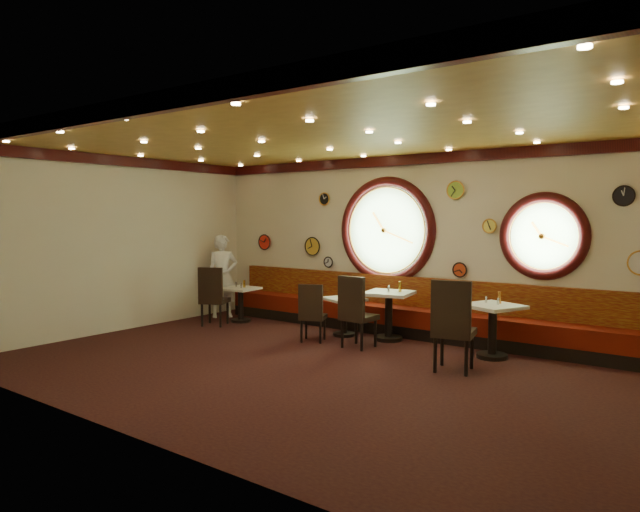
{
  "coord_description": "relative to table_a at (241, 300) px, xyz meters",
  "views": [
    {
      "loc": [
        4.68,
        -6.2,
        2.11
      ],
      "look_at": [
        -0.51,
        0.8,
        1.5
      ],
      "focal_mm": 32.0,
      "sensor_mm": 36.0,
      "label": 1
    }
  ],
  "objects": [
    {
      "name": "floor",
      "position": [
        3.32,
        -1.92,
        -0.44
      ],
      "size": [
        9.0,
        6.0,
        0.0
      ],
      "primitive_type": "cube",
      "color": "black",
      "rests_on": "ground"
    },
    {
      "name": "ceiling",
      "position": [
        3.32,
        -1.92,
        2.76
      ],
      "size": [
        9.0,
        6.0,
        0.02
      ],
      "primitive_type": "cube",
      "color": "gold",
      "rests_on": "wall_back"
    },
    {
      "name": "wall_back",
      "position": [
        3.32,
        1.08,
        1.16
      ],
      "size": [
        9.0,
        0.02,
        3.2
      ],
      "primitive_type": "cube",
      "color": "beige",
      "rests_on": "floor"
    },
    {
      "name": "wall_front",
      "position": [
        3.32,
        -4.92,
        1.16
      ],
      "size": [
        9.0,
        0.02,
        3.2
      ],
      "primitive_type": "cube",
      "color": "beige",
      "rests_on": "floor"
    },
    {
      "name": "wall_left",
      "position": [
        -1.18,
        -1.92,
        1.16
      ],
      "size": [
        0.02,
        6.0,
        3.2
      ],
      "primitive_type": "cube",
      "color": "beige",
      "rests_on": "floor"
    },
    {
      "name": "molding_back",
      "position": [
        3.32,
        1.03,
        2.67
      ],
      "size": [
        9.0,
        0.1,
        0.18
      ],
      "primitive_type": "cube",
      "color": "black",
      "rests_on": "wall_back"
    },
    {
      "name": "molding_front",
      "position": [
        3.32,
        -4.87,
        2.67
      ],
      "size": [
        9.0,
        0.1,
        0.18
      ],
      "primitive_type": "cube",
      "color": "black",
      "rests_on": "wall_back"
    },
    {
      "name": "molding_left",
      "position": [
        -1.13,
        -1.92,
        2.67
      ],
      "size": [
        0.1,
        6.0,
        0.18
      ],
      "primitive_type": "cube",
      "color": "black",
      "rests_on": "wall_back"
    },
    {
      "name": "banquette_base",
      "position": [
        3.32,
        0.8,
        -0.34
      ],
      "size": [
        8.0,
        0.55,
        0.2
      ],
      "primitive_type": "cube",
      "color": "black",
      "rests_on": "floor"
    },
    {
      "name": "banquette_seat",
      "position": [
        3.32,
        0.8,
        -0.09
      ],
      "size": [
        8.0,
        0.55,
        0.3
      ],
      "primitive_type": "cube",
      "color": "#5A1007",
      "rests_on": "banquette_base"
    },
    {
      "name": "banquette_back",
      "position": [
        3.32,
        1.02,
        0.31
      ],
      "size": [
        8.0,
        0.1,
        0.55
      ],
      "primitive_type": "cube",
      "color": "#600A07",
      "rests_on": "wall_back"
    },
    {
      "name": "porthole_left_glass",
      "position": [
        2.72,
        1.08,
        1.41
      ],
      "size": [
        1.66,
        0.02,
        1.66
      ],
      "primitive_type": "cylinder",
      "rotation": [
        1.57,
        0.0,
        0.0
      ],
      "color": "#85C073",
      "rests_on": "wall_back"
    },
    {
      "name": "porthole_left_frame",
      "position": [
        2.72,
        1.06,
        1.41
      ],
      "size": [
        1.98,
        0.18,
        1.98
      ],
      "primitive_type": "torus",
      "rotation": [
        1.57,
        0.0,
        0.0
      ],
      "color": "black",
      "rests_on": "wall_back"
    },
    {
      "name": "porthole_left_ring",
      "position": [
        2.72,
        1.03,
        1.41
      ],
      "size": [
        1.61,
        0.03,
        1.61
      ],
      "primitive_type": "torus",
      "rotation": [
        1.57,
        0.0,
        0.0
      ],
      "color": "gold",
      "rests_on": "wall_back"
    },
    {
      "name": "porthole_right_glass",
      "position": [
        5.52,
        1.08,
        1.36
      ],
      "size": [
        1.1,
        0.02,
        1.1
      ],
      "primitive_type": "cylinder",
      "rotation": [
        1.57,
        0.0,
        0.0
      ],
      "color": "#85C073",
      "rests_on": "wall_back"
    },
    {
      "name": "porthole_right_frame",
      "position": [
        5.52,
        1.06,
        1.36
      ],
      "size": [
        1.38,
        0.18,
        1.38
      ],
      "primitive_type": "torus",
      "rotation": [
        1.57,
        0.0,
        0.0
      ],
      "color": "black",
      "rests_on": "wall_back"
    },
    {
      "name": "porthole_right_ring",
      "position": [
        5.52,
        1.03,
        1.36
      ],
      "size": [
        1.09,
        0.03,
        1.09
      ],
      "primitive_type": "torus",
      "rotation": [
        1.57,
        0.0,
        0.0
      ],
      "color": "gold",
      "rests_on": "wall_back"
    },
    {
      "name": "wall_clock_1",
      "position": [
        4.07,
        1.04,
        2.11
      ],
      "size": [
        0.3,
        0.03,
        0.3
      ],
      "primitive_type": "cylinder",
      "rotation": [
        1.57,
        0.0,
        0.0
      ],
      "color": "#8EBA3A",
      "rests_on": "wall_back"
    },
    {
      "name": "wall_clock_2",
      "position": [
        1.02,
        1.04,
        1.06
      ],
      "size": [
        0.36,
        0.03,
        0.36
      ],
      "primitive_type": "cylinder",
      "rotation": [
        1.57,
        0.0,
        0.0
      ],
      "color": "gold",
      "rests_on": "wall_back"
    },
    {
      "name": "wall_clock_3",
      "position": [
        1.32,
        1.04,
        2.01
      ],
      "size": [
        0.24,
        0.03,
        0.24
      ],
      "primitive_type": "cylinder",
      "rotation": [
        1.57,
        0.0,
        0.0
      ],
      "color": "black",
      "rests_on": "wall_back"
    },
    {
      "name": "wall_clock_4",
      "position": [
        4.17,
        1.04,
        0.76
      ],
      "size": [
        0.24,
        0.03,
        0.24
      ],
      "primitive_type": "cylinder",
      "rotation": [
        1.57,
        0.0,
        0.0
      ],
      "color": "red",
      "rests_on": "wall_back"
    },
    {
      "name": "wall_clock_5",
      "position": [
        4.67,
        1.04,
        1.51
      ],
      "size": [
        0.22,
        0.03,
        0.22
      ],
      "primitive_type": "cylinder",
      "rotation": [
        1.57,
        0.0,
        0.0
      ],
      "color": "#EFDB4F",
      "rests_on": "wall_back"
    },
    {
      "name": "wall_clock_6",
      "position": [
        1.42,
        1.04,
        0.76
      ],
      "size": [
        0.2,
        0.03,
        0.2
      ],
      "primitive_type": "cylinder",
      "rotation": [
        1.57,
        0.0,
        0.0
      ],
      "color": "white",
      "rests_on": "wall_back"
    },
    {
      "name": "wall_clock_7",
      "position": [
        6.62,
        1.04,
        1.96
      ],
      "size": [
        0.28,
        0.03,
        0.28
      ],
      "primitive_type": "cylinder",
      "rotation": [
        1.57,
        0.0,
        0.0
      ],
      "color": "black",
      "rests_on": "wall_back"
    },
    {
      "name": "wall_clock_8",
      "position": [
        -0.28,
        1.04,
        1.11
      ],
      "size": [
        0.32,
        0.03,
        0.32
      ],
      "primitive_type": "cylinder",
      "rotation": [
        1.57,
        0.0,
        0.0
      ],
      "color": "red",
      "rests_on": "wall_back"
    },
    {
      "name": "table_a",
      "position": [
        0.0,
        0.0,
        0.0
      ],
      "size": [
        0.68,
        0.68,
        0.69
      ],
      "color": "black",
      "rests_on": "floor"
    },
    {
      "name": "table_b",
      "position": [
        2.41,
        0.12,
        -0.01
      ],
      "size": [
        0.82,
        0.82,
        0.68
      ],
      "color": "black",
      "rests_on": "floor"
    },
    {
      "name": "table_c",
      "position": [
        3.22,
        0.28,
        0.09
      ],
      "size": [
        0.89,
        0.89,
        0.83
      ],
      "color": "black",
      "rests_on": "floor"
    },
    {
      "name": "table_d",
      "position": [
        5.07,
        0.12,
        0.07
      ],
      "size": [
        0.96,
        0.96,
        0.81
      ],
      "color": "black",
      "rests_on": "floor"
    },
    {
      "name": "chair_a",
      "position": [
        -0.11,
        -0.65,
        0.22
      ],
      "size": [
        0.63,
        0.63,
        0.7
      ],
      "rotation": [
        0.0,
        0.0,
        0.43
      ],
      "color": "black",
      "rests_on": "floor"
    },
    {
      "name": "chair_b",
      "position": [
        2.27,
        -0.62,
        0.13
      ],
      "size": [
        0.54,
        0.54,
        0.61
      ],
      "rotation": [
        0.0,
        0.0,
        0.42
      ],
      "color": "black",
      "rests_on": "floor"
    },
    {
      "name": "chair_c",
      "position": [
        3.1,
        -0.58,
        0.23
      ],
      "size": [
        0.51,
        0.51,
        0.72
      ],
      "rotation": [
        0.0,
        0.0,
        -0.05
      ],
      "color": "black",
      "rests_on": "floor"
    },
    {
      "name": "chair_d",
      "position": [
        4.92,
        -0.99,
        0.29
      ],
      "size": [
        0.62,
        0.62,
        0.78
      ],
      "rotation": [
        0.0,
        0.0,
        0.2
      ],
      "color": "black",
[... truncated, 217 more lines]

